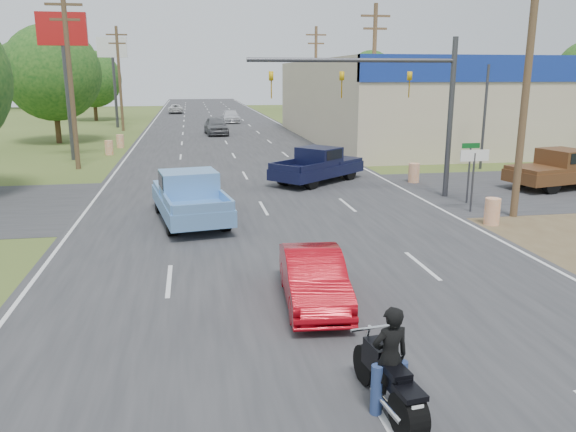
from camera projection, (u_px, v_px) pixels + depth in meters
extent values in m
cube|color=#2D2D30|center=(226.00, 143.00, 46.26)|extent=(15.00, 180.00, 0.02)
cube|color=#2D2D30|center=(258.00, 198.00, 25.23)|extent=(120.00, 10.00, 0.02)
cylinder|color=#4C3823|center=(526.00, 86.00, 20.81)|extent=(0.28, 0.28, 10.00)
cylinder|color=#4C3823|center=(373.00, 81.00, 38.01)|extent=(0.28, 0.28, 10.00)
cube|color=#4C3823|center=(376.00, 16.00, 36.99)|extent=(2.00, 0.14, 0.14)
cube|color=#4C3823|center=(375.00, 29.00, 37.19)|extent=(1.60, 0.14, 0.14)
cylinder|color=#4C3823|center=(316.00, 79.00, 55.22)|extent=(0.28, 0.28, 10.00)
cube|color=#4C3823|center=(316.00, 35.00, 54.20)|extent=(2.00, 0.14, 0.14)
cube|color=#4C3823|center=(316.00, 43.00, 54.39)|extent=(1.60, 0.14, 0.14)
cylinder|color=#4C3823|center=(71.00, 82.00, 32.01)|extent=(0.28, 0.28, 10.00)
cube|color=#4C3823|center=(63.00, 4.00, 30.98)|extent=(2.00, 0.14, 0.14)
cube|color=#4C3823|center=(65.00, 20.00, 31.18)|extent=(1.60, 0.14, 0.14)
cylinder|color=#4C3823|center=(120.00, 80.00, 54.94)|extent=(0.28, 0.28, 10.00)
cube|color=#4C3823|center=(117.00, 35.00, 53.92)|extent=(2.00, 0.14, 0.14)
cube|color=#4C3823|center=(117.00, 43.00, 54.12)|extent=(1.60, 0.14, 0.14)
cylinder|color=#422D19|center=(57.00, 123.00, 45.55)|extent=(0.44, 0.44, 3.24)
sphere|color=#123F15|center=(52.00, 73.00, 44.58)|extent=(7.56, 7.56, 7.56)
cylinder|color=#422D19|center=(95.00, 109.00, 68.41)|extent=(0.44, 0.44, 2.88)
sphere|color=#123F15|center=(93.00, 79.00, 67.56)|extent=(6.72, 6.72, 6.72)
cylinder|color=#422D19|center=(370.00, 96.00, 103.37)|extent=(0.44, 0.44, 3.42)
sphere|color=#123F15|center=(371.00, 73.00, 102.35)|extent=(7.98, 7.98, 7.98)
cylinder|color=#422D19|center=(24.00, 97.00, 93.41)|extent=(0.44, 0.44, 3.78)
sphere|color=#123F15|center=(21.00, 68.00, 92.29)|extent=(8.82, 8.82, 8.82)
cylinder|color=orange|center=(492.00, 212.00, 20.70)|extent=(0.56, 0.56, 1.00)
cylinder|color=orange|center=(414.00, 173.00, 28.89)|extent=(0.56, 0.56, 1.00)
cylinder|color=orange|center=(109.00, 148.00, 39.00)|extent=(0.56, 0.56, 1.00)
cylinder|color=orange|center=(120.00, 141.00, 42.87)|extent=(0.56, 0.56, 1.00)
cylinder|color=#3F3F44|center=(68.00, 90.00, 35.78)|extent=(0.30, 0.30, 9.00)
cube|color=#B21414|center=(62.00, 29.00, 34.88)|extent=(3.00, 0.35, 2.00)
cylinder|color=#3F3F44|center=(115.00, 84.00, 58.72)|extent=(0.30, 0.30, 9.00)
cube|color=white|center=(112.00, 47.00, 57.82)|extent=(3.00, 0.35, 2.00)
cylinder|color=#3F3F44|center=(472.00, 183.00, 22.47)|extent=(0.08, 0.08, 2.40)
cube|color=white|center=(475.00, 156.00, 22.21)|extent=(1.20, 0.05, 0.45)
cylinder|color=#3F3F44|center=(469.00, 176.00, 24.01)|extent=(0.08, 0.08, 2.40)
cube|color=#0C591E|center=(471.00, 146.00, 23.69)|extent=(0.80, 0.04, 0.22)
cylinder|color=#3F3F44|center=(450.00, 119.00, 24.83)|extent=(0.24, 0.24, 7.00)
cylinder|color=#3F3F44|center=(354.00, 60.00, 23.48)|extent=(9.00, 0.18, 0.18)
imported|color=gold|center=(410.00, 71.00, 24.00)|extent=(0.18, 0.40, 1.10)
imported|color=gold|center=(342.00, 71.00, 23.51)|extent=(0.18, 0.40, 1.10)
imported|color=gold|center=(271.00, 71.00, 23.01)|extent=(0.18, 0.40, 1.10)
imported|color=#A20711|center=(314.00, 279.00, 13.44)|extent=(1.68, 4.04, 1.30)
cylinder|color=black|center=(409.00, 415.00, 8.53)|extent=(0.44, 0.76, 0.72)
cylinder|color=black|center=(364.00, 365.00, 10.01)|extent=(0.22, 0.73, 0.72)
cube|color=black|center=(385.00, 370.00, 9.22)|extent=(0.41, 1.33, 0.33)
cube|color=black|center=(378.00, 350.00, 9.42)|extent=(0.36, 0.63, 0.24)
cube|color=black|center=(395.00, 370.00, 8.87)|extent=(0.40, 0.64, 0.11)
cylinder|color=white|center=(370.00, 328.00, 9.66)|extent=(0.71, 0.15, 0.05)
cube|color=white|center=(418.00, 410.00, 8.25)|extent=(0.20, 0.05, 0.13)
imported|color=black|center=(390.00, 363.00, 9.03)|extent=(0.69, 0.50, 1.75)
cylinder|color=black|center=(160.00, 202.00, 22.48)|extent=(0.47, 0.93, 0.89)
cylinder|color=black|center=(206.00, 199.00, 23.06)|extent=(0.47, 0.93, 0.89)
cylinder|color=black|center=(172.00, 223.00, 19.30)|extent=(0.47, 0.93, 0.89)
cylinder|color=black|center=(225.00, 219.00, 19.89)|extent=(0.47, 0.93, 0.89)
cube|color=#649AD7|center=(190.00, 204.00, 21.12)|extent=(3.12, 6.06, 0.58)
cube|color=#649AD7|center=(183.00, 186.00, 22.62)|extent=(2.43, 2.50, 0.20)
cube|color=#649AD7|center=(189.00, 183.00, 21.04)|extent=(2.29, 2.04, 0.94)
cube|color=black|center=(188.00, 179.00, 21.00)|extent=(2.28, 1.70, 0.50)
cube|color=#649AD7|center=(204.00, 209.00, 18.42)|extent=(2.03, 0.41, 0.33)
cylinder|color=black|center=(323.00, 169.00, 30.70)|extent=(0.85, 0.79, 0.84)
cylinder|color=black|center=(350.00, 172.00, 29.60)|extent=(0.85, 0.79, 0.84)
cylinder|color=black|center=(284.00, 177.00, 28.26)|extent=(0.85, 0.79, 0.84)
cylinder|color=black|center=(312.00, 181.00, 27.16)|extent=(0.85, 0.79, 0.84)
cube|color=black|center=(317.00, 170.00, 28.87)|extent=(5.54, 5.15, 0.55)
cube|color=black|center=(336.00, 160.00, 30.01)|extent=(2.88, 2.87, 0.19)
cube|color=black|center=(319.00, 156.00, 28.78)|extent=(2.51, 2.54, 0.90)
cube|color=black|center=(319.00, 153.00, 28.74)|extent=(2.28, 2.36, 0.47)
cube|color=black|center=(284.00, 168.00, 26.77)|extent=(1.32, 1.53, 0.32)
cylinder|color=black|center=(552.00, 185.00, 26.08)|extent=(0.94, 0.52, 0.89)
cylinder|color=black|center=(521.00, 178.00, 27.74)|extent=(0.94, 0.52, 0.89)
cylinder|color=black|center=(573.00, 174.00, 29.02)|extent=(0.94, 0.52, 0.89)
cube|color=#57331A|center=(563.00, 174.00, 27.49)|extent=(6.10, 3.41, 0.58)
cube|color=#57331A|center=(537.00, 169.00, 26.76)|extent=(2.59, 2.53, 0.20)
cube|color=#57331A|center=(563.00, 159.00, 27.26)|extent=(2.13, 2.36, 0.94)
cube|color=black|center=(564.00, 156.00, 27.22)|extent=(1.80, 2.33, 0.50)
imported|color=slate|center=(216.00, 126.00, 52.16)|extent=(2.30, 4.99, 1.66)
imported|color=silver|center=(231.00, 117.00, 65.81)|extent=(2.01, 4.84, 1.40)
imported|color=silver|center=(176.00, 109.00, 81.86)|extent=(2.26, 4.68, 1.29)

